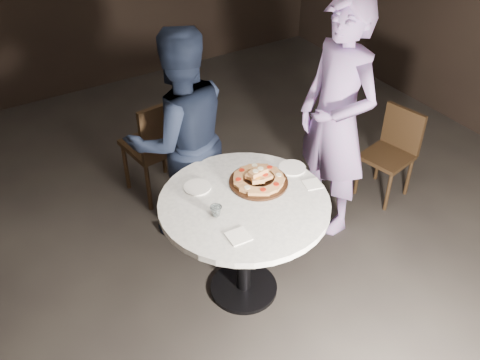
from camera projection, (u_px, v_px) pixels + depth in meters
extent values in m
plane|color=black|center=(255.00, 274.00, 3.91)|extent=(7.00, 7.00, 0.00)
cylinder|color=black|center=(244.00, 287.00, 3.79)|extent=(0.50, 0.50, 0.03)
cylinder|color=black|center=(244.00, 248.00, 3.56)|extent=(0.10, 0.10, 0.74)
cylinder|color=silver|center=(244.00, 204.00, 3.33)|extent=(1.15, 1.15, 0.04)
cylinder|color=black|center=(259.00, 182.00, 3.46)|extent=(0.48, 0.48, 0.02)
cube|color=#B57A46|center=(270.00, 169.00, 3.53)|extent=(0.10, 0.10, 0.04)
cylinder|color=#B11F0E|center=(270.00, 167.00, 3.52)|extent=(0.05, 0.05, 0.01)
cube|color=#B57A46|center=(262.00, 167.00, 3.55)|extent=(0.10, 0.10, 0.04)
cube|color=#B57A46|center=(255.00, 167.00, 3.55)|extent=(0.10, 0.09, 0.04)
cylinder|color=beige|center=(255.00, 165.00, 3.54)|extent=(0.05, 0.05, 0.01)
cube|color=#B57A46|center=(247.00, 169.00, 3.53)|extent=(0.09, 0.07, 0.04)
cube|color=#B57A46|center=(242.00, 172.00, 3.50)|extent=(0.10, 0.09, 0.04)
cylinder|color=#B11F0E|center=(242.00, 170.00, 3.49)|extent=(0.05, 0.05, 0.01)
cube|color=#B57A46|center=(239.00, 177.00, 3.47)|extent=(0.10, 0.10, 0.04)
cube|color=#B57A46|center=(238.00, 181.00, 3.42)|extent=(0.10, 0.10, 0.04)
cylinder|color=#B11F0E|center=(238.00, 179.00, 3.41)|extent=(0.05, 0.05, 0.01)
cube|color=#B57A46|center=(241.00, 186.00, 3.39)|extent=(0.07, 0.09, 0.04)
cube|color=#B57A46|center=(247.00, 190.00, 3.36)|extent=(0.09, 0.10, 0.04)
cylinder|color=beige|center=(247.00, 187.00, 3.35)|extent=(0.05, 0.05, 0.01)
cube|color=#B57A46|center=(255.00, 192.00, 3.34)|extent=(0.10, 0.10, 0.04)
cube|color=#B57A46|center=(263.00, 192.00, 3.34)|extent=(0.10, 0.10, 0.04)
cylinder|color=#B11F0E|center=(263.00, 189.00, 3.33)|extent=(0.05, 0.05, 0.01)
cube|color=#B57A46|center=(271.00, 190.00, 3.35)|extent=(0.08, 0.06, 0.04)
cube|color=#B57A46|center=(276.00, 186.00, 3.38)|extent=(0.10, 0.09, 0.04)
cylinder|color=#B11F0E|center=(276.00, 184.00, 3.37)|extent=(0.05, 0.05, 0.01)
cube|color=#B57A46|center=(279.00, 182.00, 3.42)|extent=(0.10, 0.10, 0.04)
cube|color=#B57A46|center=(279.00, 177.00, 3.46)|extent=(0.09, 0.10, 0.04)
cylinder|color=beige|center=(279.00, 175.00, 3.45)|extent=(0.05, 0.05, 0.01)
cube|color=#B57A46|center=(275.00, 173.00, 3.50)|extent=(0.07, 0.09, 0.04)
cube|color=#B57A46|center=(260.00, 172.00, 3.46)|extent=(0.08, 0.09, 0.03)
cylinder|color=#2D6B1E|center=(260.00, 170.00, 3.45)|extent=(0.04, 0.04, 0.01)
cube|color=#B57A46|center=(252.00, 175.00, 3.44)|extent=(0.10, 0.09, 0.03)
cylinder|color=beige|center=(252.00, 173.00, 3.43)|extent=(0.05, 0.05, 0.01)
cube|color=#B57A46|center=(258.00, 180.00, 3.39)|extent=(0.10, 0.08, 0.03)
cylinder|color=orange|center=(258.00, 178.00, 3.38)|extent=(0.05, 0.05, 0.01)
cube|color=#B57A46|center=(265.00, 177.00, 3.42)|extent=(0.08, 0.06, 0.03)
cylinder|color=#B11F0E|center=(265.00, 175.00, 3.41)|extent=(0.04, 0.04, 0.01)
cube|color=#B57A46|center=(260.00, 171.00, 3.43)|extent=(0.08, 0.06, 0.03)
cylinder|color=beige|center=(261.00, 169.00, 3.42)|extent=(0.04, 0.04, 0.01)
cube|color=#B57A46|center=(256.00, 173.00, 3.40)|extent=(0.09, 0.07, 0.03)
cylinder|color=beige|center=(256.00, 171.00, 3.39)|extent=(0.04, 0.04, 0.01)
cylinder|color=white|center=(197.00, 187.00, 3.42)|extent=(0.21, 0.21, 0.01)
cylinder|color=white|center=(292.00, 168.00, 3.59)|extent=(0.24, 0.24, 0.01)
imported|color=silver|center=(216.00, 211.00, 3.19)|extent=(0.09, 0.09, 0.07)
cube|color=white|center=(238.00, 236.00, 3.05)|extent=(0.13, 0.13, 0.01)
cube|color=white|center=(313.00, 184.00, 3.45)|extent=(0.13, 0.13, 0.01)
cube|color=black|center=(153.00, 144.00, 4.44)|extent=(0.49, 0.49, 0.04)
cube|color=black|center=(165.00, 131.00, 4.16)|extent=(0.44, 0.09, 0.47)
cylinder|color=black|center=(163.00, 150.00, 4.79)|extent=(0.04, 0.04, 0.47)
cylinder|color=black|center=(126.00, 166.00, 4.61)|extent=(0.04, 0.04, 0.47)
cylinder|color=black|center=(187.00, 170.00, 4.56)|extent=(0.04, 0.04, 0.47)
cylinder|color=black|center=(148.00, 186.00, 4.37)|extent=(0.04, 0.04, 0.47)
cube|color=black|center=(387.00, 157.00, 4.45)|extent=(0.43, 0.43, 0.03)
cube|color=black|center=(403.00, 129.00, 4.43)|extent=(0.11, 0.36, 0.39)
cylinder|color=black|center=(357.00, 175.00, 4.57)|extent=(0.04, 0.04, 0.39)
cylinder|color=black|center=(388.00, 191.00, 4.39)|extent=(0.04, 0.04, 0.39)
cylinder|color=black|center=(378.00, 161.00, 4.74)|extent=(0.04, 0.04, 0.39)
cylinder|color=black|center=(409.00, 176.00, 4.56)|extent=(0.04, 0.04, 0.39)
imported|color=black|center=(181.00, 138.00, 3.84)|extent=(0.87, 0.71, 1.67)
imported|color=#866FAD|center=(336.00, 121.00, 3.86)|extent=(0.48, 0.70, 1.85)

